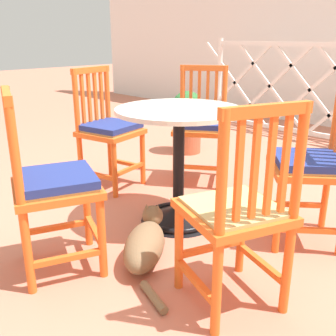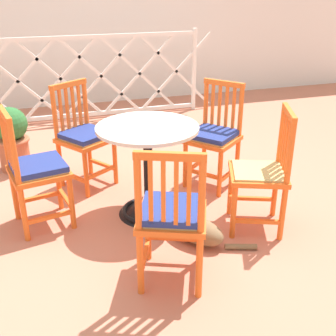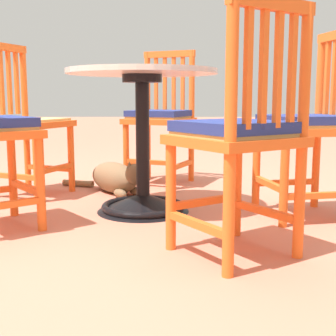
% 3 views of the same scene
% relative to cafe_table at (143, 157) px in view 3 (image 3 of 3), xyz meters
% --- Properties ---
extents(ground_plane, '(24.00, 24.00, 0.00)m').
position_rel_cafe_table_xyz_m(ground_plane, '(0.01, 0.04, -0.28)').
color(ground_plane, '#C6755B').
extents(cafe_table, '(0.76, 0.76, 0.73)m').
position_rel_cafe_table_xyz_m(cafe_table, '(0.00, 0.00, 0.00)').
color(cafe_table, black).
rests_on(cafe_table, ground_plane).
extents(orange_chair_by_planter, '(0.56, 0.56, 0.91)m').
position_rel_cafe_table_xyz_m(orange_chair_by_planter, '(-0.39, 0.68, 0.16)').
color(orange_chair_by_planter, orange).
rests_on(orange_chair_by_planter, ground_plane).
extents(orange_chair_facing_out, '(0.47, 0.47, 0.91)m').
position_rel_cafe_table_xyz_m(orange_chair_facing_out, '(-0.82, 0.09, 0.16)').
color(orange_chair_facing_out, orange).
rests_on(orange_chair_facing_out, ground_plane).
extents(orange_chair_near_fence, '(0.52, 0.52, 0.91)m').
position_rel_cafe_table_xyz_m(orange_chair_near_fence, '(-0.08, -0.82, 0.16)').
color(orange_chair_near_fence, orange).
rests_on(orange_chair_near_fence, ground_plane).
extents(orange_chair_at_corner, '(0.52, 0.52, 0.91)m').
position_rel_cafe_table_xyz_m(orange_chair_at_corner, '(0.73, -0.43, 0.15)').
color(orange_chair_at_corner, orange).
rests_on(orange_chair_at_corner, ground_plane).
extents(tabby_cat, '(0.59, 0.51, 0.23)m').
position_rel_cafe_table_xyz_m(tabby_cat, '(0.19, -0.45, -0.19)').
color(tabby_cat, brown).
rests_on(tabby_cat, ground_plane).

